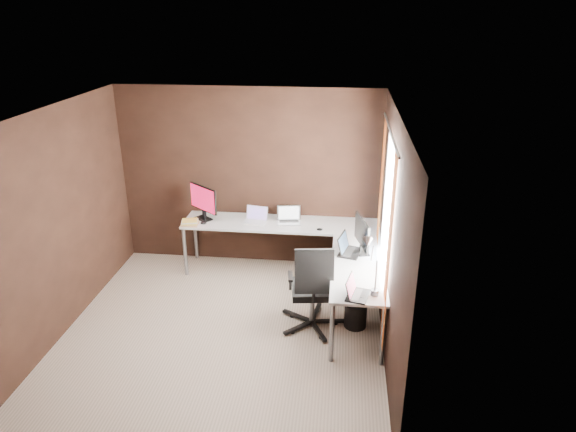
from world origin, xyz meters
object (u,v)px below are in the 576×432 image
object	(u,v)px
laptop_white	(256,218)
monitor_right	(362,234)
desk_lamp	(370,258)
office_chair	(312,303)
monitor_left	(203,201)
laptop_black_small	(355,292)
book_stack	(190,222)
wastebasket	(355,315)
laptop_black_big	(348,249)
drawer_pedestal	(350,267)
laptop_silver	(289,219)

from	to	relation	value
laptop_white	monitor_right	bearing A→B (deg)	-19.82
desk_lamp	office_chair	xyz separation A→B (m)	(-0.59, 0.37, -0.80)
monitor_left	office_chair	bearing A→B (deg)	-1.43
laptop_black_small	book_stack	size ratio (longest dim) A/B	1.38
laptop_black_small	wastebasket	size ratio (longest dim) A/B	1.13
laptop_black_big	office_chair	distance (m)	0.78
laptop_black_small	laptop_white	bearing A→B (deg)	49.25
wastebasket	laptop_black_big	bearing A→B (deg)	105.31
monitor_left	drawer_pedestal	bearing A→B (deg)	28.10
laptop_black_big	book_stack	distance (m)	2.20
laptop_black_small	desk_lamp	xyz separation A→B (m)	(0.13, 0.10, 0.34)
drawer_pedestal	office_chair	bearing A→B (deg)	-114.05
office_chair	laptop_black_big	bearing A→B (deg)	45.50
book_stack	office_chair	xyz separation A→B (m)	(1.73, -1.11, -0.45)
office_chair	drawer_pedestal	bearing A→B (deg)	58.36
monitor_right	laptop_white	size ratio (longest dim) A/B	1.57
laptop_silver	laptop_black_big	distance (m)	1.16
laptop_silver	office_chair	xyz separation A→B (m)	(0.42, -1.35, -0.46)
monitor_right	laptop_black_big	xyz separation A→B (m)	(-0.16, -0.00, -0.20)
laptop_black_small	book_stack	bearing A→B (deg)	66.89
laptop_black_big	laptop_black_small	world-z (taller)	laptop_black_big
monitor_left	laptop_white	bearing A→B (deg)	37.30
book_stack	laptop_black_small	bearing A→B (deg)	-35.87
laptop_black_small	desk_lamp	bearing A→B (deg)	-40.61
office_chair	desk_lamp	bearing A→B (deg)	-39.76
book_stack	office_chair	world-z (taller)	office_chair
book_stack	desk_lamp	size ratio (longest dim) A/B	0.40
office_chair	wastebasket	world-z (taller)	office_chair
monitor_left	laptop_black_big	bearing A→B (deg)	15.73
laptop_white	laptop_black_small	xyz separation A→B (m)	(1.33, -1.79, -0.00)
laptop_white	drawer_pedestal	bearing A→B (deg)	-5.32
drawer_pedestal	laptop_black_big	size ratio (longest dim) A/B	1.53
laptop_silver	desk_lamp	bearing A→B (deg)	-67.72
book_stack	monitor_left	bearing A→B (deg)	58.10
drawer_pedestal	laptop_black_small	size ratio (longest dim) A/B	1.78
wastebasket	laptop_white	bearing A→B (deg)	137.48
monitor_right	book_stack	size ratio (longest dim) A/B	2.15
laptop_white	monitor_left	bearing A→B (deg)	-171.17
wastebasket	office_chair	bearing A→B (deg)	-172.22
laptop_black_small	desk_lamp	size ratio (longest dim) A/B	0.56
laptop_silver	desk_lamp	distance (m)	2.03
monitor_right	laptop_silver	xyz separation A→B (m)	(-0.96, 0.84, -0.20)
laptop_silver	desk_lamp	xyz separation A→B (m)	(1.01, -1.73, 0.33)
drawer_pedestal	book_stack	world-z (taller)	book_stack
laptop_black_big	book_stack	xyz separation A→B (m)	(-2.11, 0.61, -0.02)
monitor_right	wastebasket	xyz separation A→B (m)	(-0.04, -0.44, -0.83)
monitor_left	office_chair	distance (m)	2.19
monitor_right	wastebasket	world-z (taller)	monitor_right
laptop_white	laptop_silver	bearing A→B (deg)	14.36
monitor_right	laptop_black_small	xyz separation A→B (m)	(-0.08, -0.98, -0.21)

